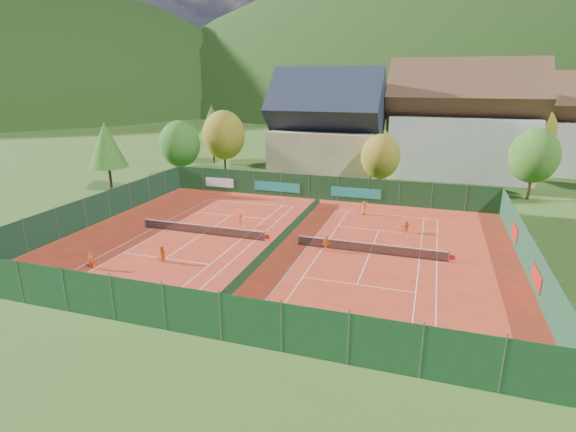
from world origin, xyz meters
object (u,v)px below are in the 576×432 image
Objects in this scene: chalet at (327,132)px; hotel_block_a at (461,127)px; player_right_far_b at (406,227)px; player_left_far at (240,220)px; player_left_mid at (162,254)px; player_right_far_a at (364,208)px; ball_hopper at (396,325)px; player_right_near at (326,244)px; hotel_block_b at (554,130)px; player_left_near at (91,260)px.

hotel_block_a reaches higher than chalet.
hotel_block_a is 30.80m from player_right_far_b.
chalet is at bearing -71.07° from player_left_far.
player_left_mid is at bearing -118.80° from hotel_block_a.
player_right_far_a is (8.75, -18.72, -5.88)m from chalet.
ball_hopper is at bearing -71.36° from chalet.
chalet is at bearing 46.45° from player_right_near.
hotel_block_a is 1.25× the size of hotel_block_b.
hotel_block_a is at bearing 15.34° from player_right_near.
player_right_far_a is (13.49, 18.47, 0.04)m from player_left_mid.
ball_hopper is 0.57× the size of player_left_mid.
player_left_mid reaches higher than player_right_near.
player_right_near is at bearing 6.30° from player_right_far_b.
hotel_block_b is 12.33× the size of player_right_near.
player_left_far is 0.90× the size of player_right_near.
hotel_block_b is at bearing 22.87° from player_left_near.
hotel_block_a is 39.04m from player_right_near.
player_right_far_a is at bearing 20.57° from player_left_near.
hotel_block_a is at bearing 84.37° from ball_hopper.
player_left_far is at bearing 100.17° from player_left_mid.
chalet is at bearing -55.12° from player_right_far_a.
hotel_block_b is at bearing 22.99° from chalet.
player_right_far_b is (16.11, 2.98, -0.01)m from player_left_far.
player_right_near is (9.85, -4.10, 0.07)m from player_left_far.
ball_hopper is at bearing -95.63° from hotel_block_a.
ball_hopper is 0.57× the size of player_right_near.
chalet is 11.72× the size of player_left_near.
player_left_far is at bearing 44.57° from player_right_far_a.
hotel_block_b is 11.63× the size of player_right_far_a.
chalet is 44.97m from ball_hopper.
chalet is 20.25× the size of ball_hopper.
hotel_block_a is (19.00, 6.00, 0.76)m from chalet.
ball_hopper is (-18.75, -56.22, -6.06)m from hotel_block_b.
hotel_block_b is 13.74× the size of player_left_far.
hotel_block_b is (14.00, 8.00, -0.76)m from hotel_block_a.
player_left_far reaches higher than player_right_far_b.
player_right_far_a reaches higher than player_left_near.
player_right_near is (12.06, 6.55, -0.00)m from player_left_mid.
player_left_far is (-16.78, 15.68, 0.07)m from ball_hopper.
player_left_near is 0.93× the size of player_right_far_a.
player_left_near is at bearing 59.41° from player_right_far_a.
chalet reaches higher than player_left_near.
player_left_far is (-21.54, -32.54, -6.75)m from hotel_block_a.
player_right_near is at bearing -76.57° from chalet.
player_left_mid is at bearing 151.51° from player_right_near.
player_left_mid is at bearing -97.27° from chalet.
hotel_block_a is at bearing -150.26° from hotel_block_b.
player_left_far is at bearing -131.24° from hotel_block_b.
ball_hopper is 18.67m from player_right_far_b.
player_right_near reaches higher than player_left_far.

